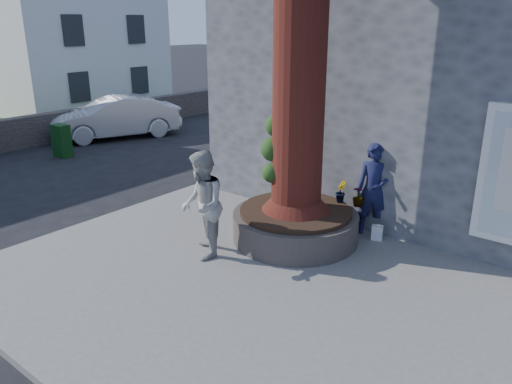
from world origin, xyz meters
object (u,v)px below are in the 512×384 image
Objects in this scene: planter at (295,225)px; a_board_sign at (62,141)px; woman at (202,205)px; car_silver at (115,117)px; man at (374,189)px.

planter is 2.30× the size of a_board_sign.
woman is 0.42× the size of car_silver.
man is 10.15m from a_board_sign.
woman is (-0.85, -1.54, 0.63)m from planter.
car_silver is (-10.10, 3.45, 0.32)m from planter.
car_silver is at bearing 105.90° from a_board_sign.
car_silver reaches higher than planter.
woman reaches higher than man.
man is at bearing -1.21° from a_board_sign.
man is 1.75× the size of a_board_sign.
woman is at bearing -153.12° from man.
woman is 10.51m from car_silver.
planter is at bearing -8.20° from a_board_sign.
woman is at bearing -118.92° from planter.
a_board_sign is at bearing -48.29° from car_silver.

